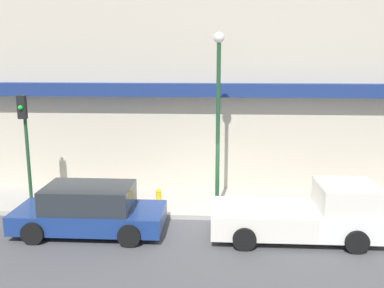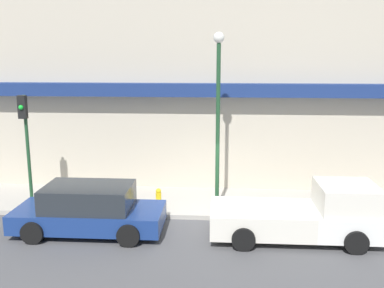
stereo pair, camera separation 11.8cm
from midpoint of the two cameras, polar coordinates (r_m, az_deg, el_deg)
name	(u,v)px [view 2 (the right image)]	position (r m, az deg, el deg)	size (l,w,h in m)	color
ground_plane	(208,220)	(14.63, 2.39, -10.12)	(80.00, 80.00, 0.00)	#4C4C4F
sidewalk	(209,202)	(16.07, 2.55, -7.78)	(36.00, 3.14, 0.16)	#ADA89E
building	(213,83)	(18.23, 2.97, 8.14)	(19.80, 3.80, 11.82)	#BCB29E
pickup_truck	(306,215)	(13.48, 15.27, -9.07)	(5.04, 2.16, 1.71)	white
parked_car	(89,210)	(13.80, -13.32, -8.53)	(4.60, 2.10, 1.52)	navy
fire_hydrant	(159,197)	(15.50, -4.27, -7.03)	(0.20, 0.20, 0.62)	yellow
street_lamp	(218,103)	(14.34, 3.74, 5.47)	(0.36, 0.36, 6.03)	#1E4728
traffic_light	(25,131)	(16.01, -21.12, 1.65)	(0.28, 0.42, 3.95)	#1E4728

